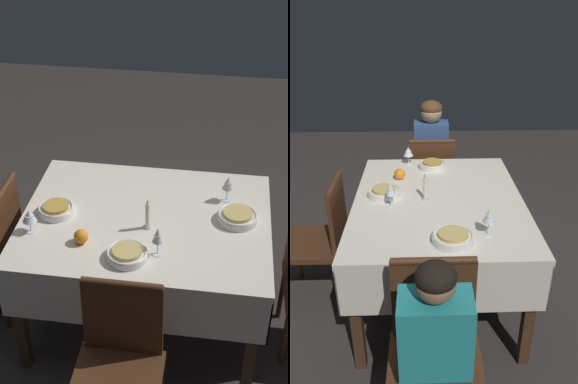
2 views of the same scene
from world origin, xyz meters
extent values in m
plane|color=#332D2B|center=(0.00, 0.00, 0.00)|extent=(8.00, 8.00, 0.00)
cube|color=silver|center=(0.00, 0.00, 0.76)|extent=(1.39, 1.08, 0.04)
cube|color=silver|center=(0.00, 0.54, 0.59)|extent=(1.39, 0.01, 0.29)
cube|color=silver|center=(0.00, -0.54, 0.59)|extent=(1.39, 0.01, 0.29)
cube|color=silver|center=(0.69, 0.00, 0.59)|extent=(0.01, 1.08, 0.29)
cube|color=silver|center=(-0.69, 0.00, 0.59)|extent=(0.01, 1.08, 0.29)
cube|color=#3D2616|center=(0.62, 0.47, 0.37)|extent=(0.06, 0.06, 0.74)
cube|color=#3D2616|center=(-0.62, 0.47, 0.37)|extent=(0.06, 0.06, 0.74)
cube|color=#3D2616|center=(0.62, -0.47, 0.37)|extent=(0.06, 0.06, 0.74)
cube|color=#3D2616|center=(-0.62, -0.47, 0.37)|extent=(0.06, 0.06, 0.74)
cube|color=#472816|center=(1.02, 0.02, 0.43)|extent=(0.42, 0.42, 0.04)
cube|color=#472816|center=(0.82, 0.02, 0.67)|extent=(0.03, 0.39, 0.43)
cylinder|color=#472816|center=(0.82, 0.02, 0.88)|extent=(0.04, 0.38, 0.04)
cylinder|color=#472816|center=(1.20, -0.17, 0.20)|extent=(0.03, 0.03, 0.41)
cylinder|color=#472816|center=(1.20, 0.21, 0.20)|extent=(0.03, 0.03, 0.41)
cylinder|color=#472816|center=(0.83, -0.17, 0.20)|extent=(0.03, 0.03, 0.41)
cylinder|color=#472816|center=(0.83, 0.21, 0.20)|extent=(0.03, 0.03, 0.41)
cube|color=#472816|center=(-1.02, 0.06, 0.43)|extent=(0.42, 0.42, 0.04)
cube|color=#472816|center=(-0.82, 0.06, 0.67)|extent=(0.03, 0.39, 0.43)
cylinder|color=#472816|center=(-0.82, 0.06, 0.88)|extent=(0.04, 0.38, 0.04)
cylinder|color=#472816|center=(-0.83, 0.24, 0.20)|extent=(0.03, 0.03, 0.41)
cylinder|color=#472816|center=(-0.83, -0.13, 0.20)|extent=(0.03, 0.03, 0.41)
cube|color=#472816|center=(0.01, 0.86, 0.43)|extent=(0.42, 0.42, 0.04)
cube|color=#472816|center=(0.01, 0.67, 0.67)|extent=(0.39, 0.03, 0.43)
cylinder|color=#472816|center=(0.01, 0.67, 0.88)|extent=(0.38, 0.04, 0.04)
cylinder|color=#472816|center=(0.20, 1.05, 0.20)|extent=(0.03, 0.03, 0.41)
cylinder|color=#472816|center=(0.20, 0.68, 0.20)|extent=(0.03, 0.03, 0.41)
cylinder|color=#472816|center=(-0.17, 0.68, 0.20)|extent=(0.03, 0.03, 0.41)
cube|color=#282833|center=(1.22, 0.02, 0.22)|extent=(0.14, 0.22, 0.45)
cube|color=#282833|center=(1.13, 0.02, 0.48)|extent=(0.31, 0.24, 0.06)
cube|color=#38568E|center=(1.05, 0.02, 0.75)|extent=(0.18, 0.30, 0.47)
sphere|color=tan|center=(1.05, 0.02, 1.07)|extent=(0.19, 0.19, 0.19)
ellipsoid|color=brown|center=(1.05, 0.02, 1.11)|extent=(0.19, 0.19, 0.13)
cube|color=teal|center=(-1.05, 0.06, 0.69)|extent=(0.18, 0.30, 0.37)
sphere|color=#9E7051|center=(-1.05, 0.06, 0.95)|extent=(0.16, 0.16, 0.16)
ellipsoid|color=black|center=(-1.05, 0.06, 0.98)|extent=(0.16, 0.16, 0.11)
cylinder|color=white|center=(0.51, 0.03, 0.79)|extent=(0.20, 0.20, 0.04)
torus|color=white|center=(0.51, 0.03, 0.81)|extent=(0.20, 0.20, 0.01)
cylinder|color=gold|center=(0.51, 0.03, 0.82)|extent=(0.15, 0.15, 0.02)
cylinder|color=white|center=(0.60, 0.21, 0.78)|extent=(0.06, 0.06, 0.00)
cylinder|color=white|center=(0.60, 0.21, 0.81)|extent=(0.01, 0.01, 0.06)
cone|color=white|center=(0.60, 0.21, 0.88)|extent=(0.08, 0.08, 0.07)
cylinder|color=white|center=(0.60, 0.21, 0.86)|extent=(0.05, 0.05, 0.03)
cylinder|color=white|center=(-0.51, -0.05, 0.79)|extent=(0.22, 0.22, 0.04)
torus|color=white|center=(-0.51, -0.05, 0.81)|extent=(0.22, 0.22, 0.01)
cylinder|color=tan|center=(-0.51, -0.05, 0.82)|extent=(0.16, 0.16, 0.02)
cylinder|color=white|center=(-0.44, -0.25, 0.78)|extent=(0.06, 0.06, 0.00)
cylinder|color=white|center=(-0.44, -0.25, 0.81)|extent=(0.01, 0.01, 0.07)
cone|color=white|center=(-0.44, -0.25, 0.89)|extent=(0.07, 0.07, 0.08)
cylinder|color=white|center=(-0.44, -0.25, 0.88)|extent=(0.04, 0.04, 0.04)
cylinder|color=white|center=(0.04, 0.36, 0.79)|extent=(0.21, 0.21, 0.04)
torus|color=white|center=(0.04, 0.36, 0.81)|extent=(0.21, 0.21, 0.01)
cylinder|color=tan|center=(0.04, 0.36, 0.82)|extent=(0.15, 0.15, 0.02)
cylinder|color=white|center=(-0.11, 0.30, 0.78)|extent=(0.06, 0.06, 0.00)
cylinder|color=white|center=(-0.11, 0.30, 0.82)|extent=(0.01, 0.01, 0.08)
cone|color=white|center=(-0.11, 0.30, 0.90)|extent=(0.06, 0.06, 0.08)
cylinder|color=white|center=(-0.11, 0.30, 0.88)|extent=(0.04, 0.04, 0.04)
cylinder|color=beige|center=(-0.02, 0.09, 0.78)|extent=(0.04, 0.04, 0.01)
cylinder|color=beige|center=(-0.02, 0.09, 0.86)|extent=(0.02, 0.02, 0.15)
ellipsoid|color=#F9C64C|center=(-0.02, 0.09, 0.94)|extent=(0.01, 0.01, 0.03)
sphere|color=orange|center=(0.31, 0.27, 0.81)|extent=(0.08, 0.08, 0.08)
camera|label=1|loc=(-0.38, 2.63, 2.73)|focal=55.00mm
camera|label=2|loc=(-2.16, 0.10, 1.88)|focal=35.00mm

